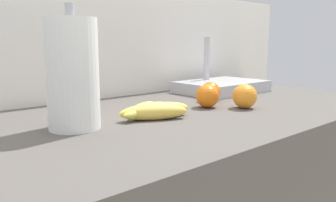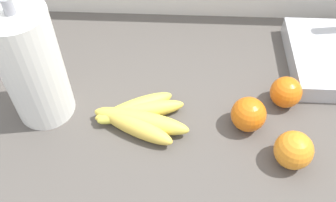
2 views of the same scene
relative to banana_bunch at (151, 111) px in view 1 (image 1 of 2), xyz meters
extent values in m
cube|color=silver|center=(0.05, 0.40, -0.27)|extent=(2.10, 0.06, 1.30)
ellipsoid|color=#E9C34C|center=(0.00, -0.02, 0.00)|extent=(0.18, 0.11, 0.04)
ellipsoid|color=#E1C94C|center=(0.01, -0.01, 0.00)|extent=(0.21, 0.08, 0.04)
ellipsoid|color=#E9CB4C|center=(0.00, 0.01, 0.00)|extent=(0.19, 0.08, 0.04)
ellipsoid|color=#D8D14C|center=(-0.01, 0.03, 0.00)|extent=(0.17, 0.11, 0.04)
sphere|color=orange|center=(0.30, -0.08, 0.02)|extent=(0.07, 0.07, 0.07)
sphere|color=orange|center=(0.23, 0.01, 0.02)|extent=(0.07, 0.07, 0.07)
sphere|color=orange|center=(0.31, 0.07, 0.01)|extent=(0.07, 0.07, 0.07)
cylinder|color=white|center=(-0.20, 0.03, 0.11)|extent=(0.12, 0.12, 0.25)
cylinder|color=gray|center=(-0.20, 0.03, 0.12)|extent=(0.02, 0.02, 0.28)
cube|color=#B7BABF|center=(0.51, 0.19, 0.00)|extent=(0.34, 0.24, 0.04)
cylinder|color=#B2B2B7|center=(0.51, 0.28, 0.11)|extent=(0.02, 0.02, 0.18)
camera|label=1|loc=(-0.55, -0.70, 0.18)|focal=36.60mm
camera|label=2|loc=(0.08, -0.47, 0.63)|focal=40.84mm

